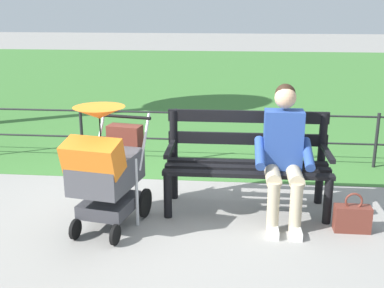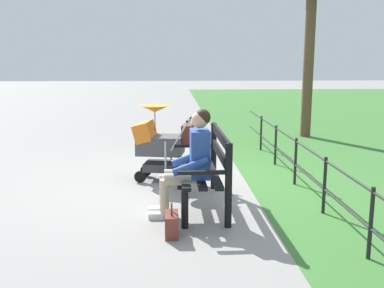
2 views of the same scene
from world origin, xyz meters
name	(u,v)px [view 2 (image 2 of 2)]	position (x,y,z in m)	size (l,w,h in m)	color
ground_plane	(194,186)	(0.00, 0.00, 0.00)	(60.00, 60.00, 0.00)	gray
park_bench	(207,165)	(-0.89, -0.12, 0.53)	(1.61, 0.62, 0.96)	black
person_on_bench	(191,160)	(-1.22, 0.11, 0.68)	(0.53, 0.74, 1.28)	tan
stroller	(160,142)	(0.36, 0.50, 0.59)	(0.65, 0.95, 1.15)	black
handbag	(172,224)	(-1.84, 0.34, 0.13)	(0.32, 0.14, 0.37)	brown
park_fence	(301,161)	(-0.27, -1.50, 0.42)	(7.54, 0.04, 0.70)	black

